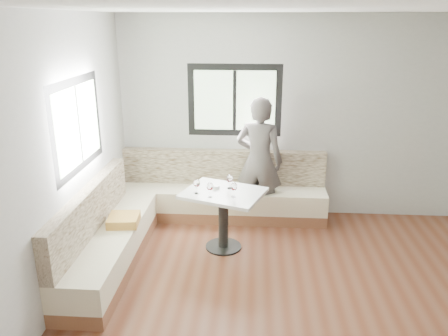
# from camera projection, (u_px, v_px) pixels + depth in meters

# --- Properties ---
(room) EXTENTS (5.01, 5.01, 2.81)m
(room) POSITION_uv_depth(u_px,v_px,m) (316.00, 178.00, 3.77)
(room) COLOR brown
(room) RESTS_ON ground
(banquette) EXTENTS (2.90, 2.80, 0.95)m
(banquette) POSITION_uv_depth(u_px,v_px,m) (178.00, 212.00, 5.69)
(banquette) COLOR brown
(banquette) RESTS_ON ground
(table) EXTENTS (1.10, 0.98, 0.75)m
(table) POSITION_uv_depth(u_px,v_px,m) (223.00, 206.00, 5.30)
(table) COLOR black
(table) RESTS_ON ground
(person) EXTENTS (0.73, 0.56, 1.77)m
(person) POSITION_uv_depth(u_px,v_px,m) (259.00, 161.00, 5.95)
(person) COLOR #514A48
(person) RESTS_ON ground
(olive_ramekin) EXTENTS (0.09, 0.09, 0.04)m
(olive_ramekin) POSITION_uv_depth(u_px,v_px,m) (216.00, 187.00, 5.33)
(olive_ramekin) COLOR white
(olive_ramekin) RESTS_ON table
(wine_glass_a) EXTENTS (0.08, 0.08, 0.18)m
(wine_glass_a) POSITION_uv_depth(u_px,v_px,m) (197.00, 184.00, 5.15)
(wine_glass_a) COLOR white
(wine_glass_a) RESTS_ON table
(wine_glass_b) EXTENTS (0.08, 0.08, 0.18)m
(wine_glass_b) POSITION_uv_depth(u_px,v_px,m) (210.00, 187.00, 5.04)
(wine_glass_b) COLOR white
(wine_glass_b) RESTS_ON table
(wine_glass_c) EXTENTS (0.08, 0.08, 0.18)m
(wine_glass_c) POSITION_uv_depth(u_px,v_px,m) (234.00, 187.00, 5.04)
(wine_glass_c) COLOR white
(wine_glass_c) RESTS_ON table
(wine_glass_d) EXTENTS (0.08, 0.08, 0.18)m
(wine_glass_d) POSITION_uv_depth(u_px,v_px,m) (230.00, 179.00, 5.30)
(wine_glass_d) COLOR white
(wine_glass_d) RESTS_ON table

